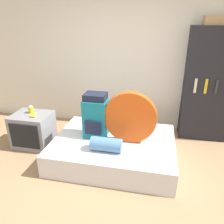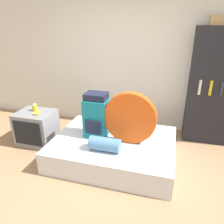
% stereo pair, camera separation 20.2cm
% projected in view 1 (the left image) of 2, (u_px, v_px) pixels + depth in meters
% --- Properties ---
extents(ground_plane, '(16.00, 16.00, 0.00)m').
position_uv_depth(ground_plane, '(105.00, 193.00, 2.78)').
color(ground_plane, '#997551').
extents(wall_back, '(8.00, 0.05, 2.60)m').
position_uv_depth(wall_back, '(130.00, 62.00, 4.16)').
color(wall_back, silver).
rests_on(wall_back, ground_plane).
extents(bed, '(1.83, 1.39, 0.34)m').
position_uv_depth(bed, '(114.00, 149.00, 3.43)').
color(bed, silver).
rests_on(bed, ground_plane).
extents(backpack, '(0.35, 0.32, 0.69)m').
position_uv_depth(backpack, '(96.00, 116.00, 3.35)').
color(backpack, '#14707F').
rests_on(backpack, bed).
extents(tent_bag, '(0.77, 0.12, 0.77)m').
position_uv_depth(tent_bag, '(130.00, 117.00, 3.17)').
color(tent_bag, '#D14C14').
rests_on(tent_bag, bed).
extents(sleeping_roll, '(0.43, 0.20, 0.20)m').
position_uv_depth(sleeping_roll, '(106.00, 144.00, 3.03)').
color(sleeping_roll, teal).
rests_on(sleeping_roll, bed).
extents(television, '(0.62, 0.53, 0.58)m').
position_uv_depth(television, '(33.00, 130.00, 3.75)').
color(television, gray).
rests_on(television, ground_plane).
extents(canister, '(0.08, 0.08, 0.12)m').
position_uv_depth(canister, '(31.00, 110.00, 3.69)').
color(canister, gold).
rests_on(canister, television).
extents(banana_bunch, '(0.13, 0.16, 0.04)m').
position_uv_depth(banana_bunch, '(34.00, 115.00, 3.59)').
color(banana_bunch, yellow).
rests_on(banana_bunch, television).
extents(bookshelf, '(0.83, 0.38, 1.96)m').
position_uv_depth(bookshelf, '(209.00, 86.00, 3.79)').
color(bookshelf, black).
rests_on(bookshelf, ground_plane).
extents(cardboard_box, '(0.33, 0.22, 0.14)m').
position_uv_depth(cardboard_box, '(215.00, 20.00, 3.39)').
color(cardboard_box, '#A88456').
rests_on(cardboard_box, bookshelf).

